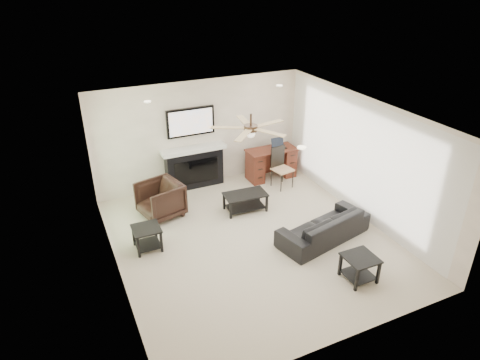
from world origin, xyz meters
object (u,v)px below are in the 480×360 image
(armchair, at_px, (160,200))
(sofa, at_px, (324,226))
(coffee_table, at_px, (245,202))
(desk, at_px, (271,163))
(fireplace_unit, at_px, (194,149))

(armchair, bearing_deg, sofa, 35.97)
(coffee_table, height_order, desk, desk)
(sofa, distance_m, fireplace_unit, 3.52)
(coffee_table, bearing_deg, desk, 46.42)
(fireplace_unit, distance_m, desk, 1.98)
(coffee_table, height_order, fireplace_unit, fireplace_unit)
(sofa, height_order, fireplace_unit, fireplace_unit)
(sofa, relative_size, fireplace_unit, 0.99)
(sofa, bearing_deg, coffee_table, -73.23)
(sofa, height_order, desk, desk)
(armchair, relative_size, fireplace_unit, 0.43)
(sofa, xyz_separation_m, armchair, (-2.60, 2.15, 0.10))
(coffee_table, bearing_deg, armchair, 165.53)
(sofa, distance_m, armchair, 3.38)
(fireplace_unit, bearing_deg, sofa, -64.22)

